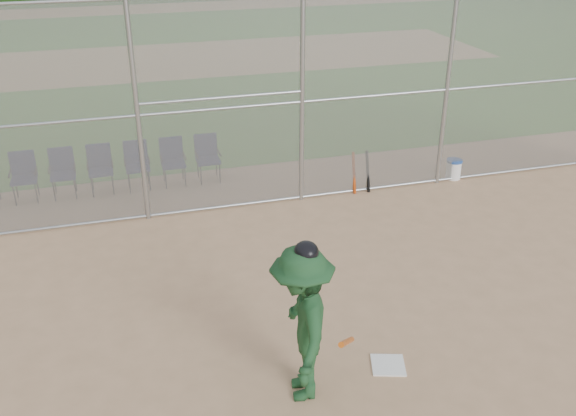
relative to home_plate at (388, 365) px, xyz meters
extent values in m
plane|color=tan|center=(-0.57, 0.14, -0.01)|extent=(100.00, 100.00, 0.00)
plane|color=#316C20|center=(-0.57, 18.14, 0.00)|extent=(100.00, 100.00, 0.00)
plane|color=tan|center=(-0.57, 18.14, 0.00)|extent=(24.00, 24.00, 0.00)
cube|color=gray|center=(-0.57, 5.14, 1.99)|extent=(16.00, 0.02, 4.00)
cube|color=white|center=(0.00, 0.00, 0.00)|extent=(0.53, 0.53, 0.02)
imported|color=#1C4623|center=(-1.21, -0.14, 0.98)|extent=(0.97, 1.40, 1.98)
ellipsoid|color=black|center=(-1.21, -0.14, 1.95)|extent=(0.27, 0.30, 0.23)
cylinder|color=orange|center=(-0.81, -0.54, 0.94)|extent=(0.45, 0.67, 0.51)
cylinder|color=white|center=(3.87, 5.25, 0.18)|extent=(0.32, 0.32, 0.38)
cylinder|color=#234898|center=(3.87, 5.25, 0.39)|extent=(0.34, 0.34, 0.05)
cylinder|color=#D84C14|center=(1.56, 5.19, 0.41)|extent=(0.06, 0.26, 0.84)
cylinder|color=black|center=(1.86, 5.19, 0.41)|extent=(0.06, 0.29, 0.83)
camera|label=1|loc=(-3.06, -5.90, 5.40)|focal=40.00mm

